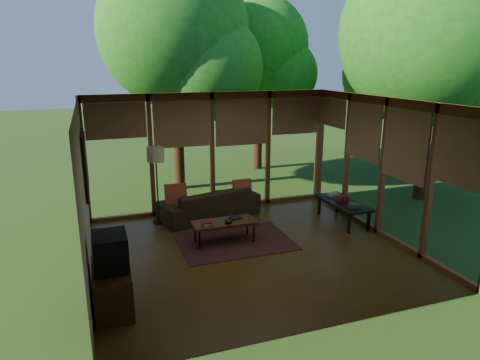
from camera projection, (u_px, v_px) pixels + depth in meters
name	position (u px, v px, depth m)	size (l,w,h in m)	color
floor	(251.00, 251.00, 7.79)	(5.50, 5.50, 0.00)	brown
ceiling	(252.00, 101.00, 7.08)	(5.50, 5.50, 0.00)	silver
wall_left	(84.00, 196.00, 6.56)	(0.04, 5.00, 2.70)	beige
wall_front	(324.00, 232.00, 5.16)	(5.50, 0.04, 2.70)	beige
window_wall_back	(212.00, 152.00, 9.71)	(5.50, 0.12, 2.70)	brown
window_wall_right	(383.00, 168.00, 8.31)	(0.12, 5.00, 2.70)	brown
exterior_lawn	(364.00, 146.00, 17.62)	(40.00, 40.00, 0.00)	#284E1D
tree_nw	(174.00, 32.00, 10.72)	(3.82, 3.82, 5.99)	#361D13
tree_ne	(258.00, 47.00, 13.02)	(3.08, 3.08, 5.34)	#361D13
tree_se	(433.00, 33.00, 9.77)	(4.27, 4.27, 6.12)	#361D13
tree_far	(389.00, 74.00, 13.54)	(2.92, 2.92, 4.45)	#361D13
rug	(235.00, 241.00, 8.20)	(2.13, 1.51, 0.01)	maroon
sofa	(209.00, 203.00, 9.46)	(2.19, 0.86, 0.64)	#312918
pillow_left	(176.00, 195.00, 9.10)	(0.45, 0.15, 0.45)	#9C220E
pillow_right	(242.00, 189.00, 9.58)	(0.41, 0.14, 0.41)	#9C220E
ct_book_lower	(207.00, 224.00, 7.91)	(0.20, 0.15, 0.03)	#B7B2A6
ct_book_upper	(207.00, 222.00, 7.90)	(0.19, 0.14, 0.03)	maroon
ct_book_side	(235.00, 218.00, 8.22)	(0.21, 0.16, 0.03)	black
ct_bowl	(228.00, 221.00, 7.99)	(0.16, 0.16, 0.07)	black
media_cabinet	(112.00, 288.00, 5.93)	(0.50, 1.00, 0.60)	#4B2E14
television	(110.00, 252.00, 5.79)	(0.45, 0.55, 0.50)	black
console_book_a	(354.00, 206.00, 8.75)	(0.22, 0.16, 0.08)	#355D4F
console_book_b	(342.00, 199.00, 9.15)	(0.22, 0.16, 0.10)	maroon
console_book_c	(332.00, 194.00, 9.52)	(0.23, 0.17, 0.06)	#B7B2A6
floor_lamp	(156.00, 159.00, 8.81)	(0.36, 0.36, 1.65)	black
coffee_table	(224.00, 223.00, 8.08)	(1.20, 0.50, 0.43)	#4B2E14
side_console	(343.00, 204.00, 9.14)	(0.60, 1.40, 0.46)	black
wall_painting	(85.00, 163.00, 7.79)	(0.06, 1.35, 1.15)	black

